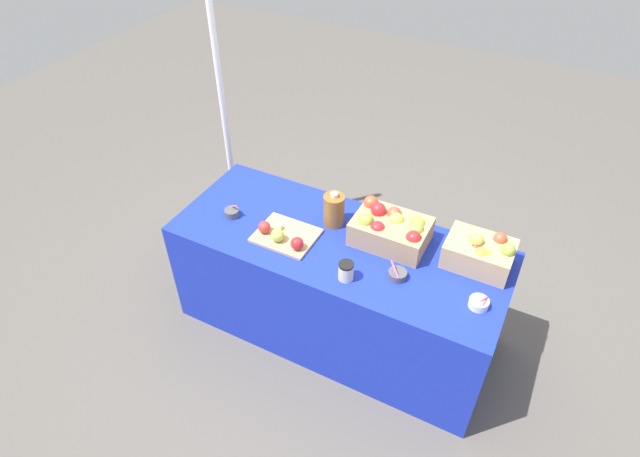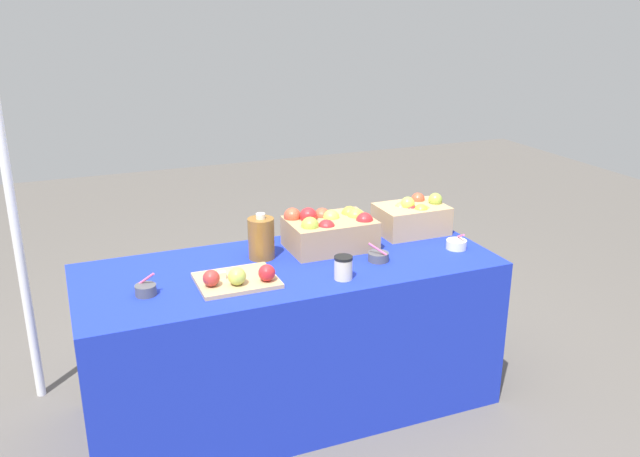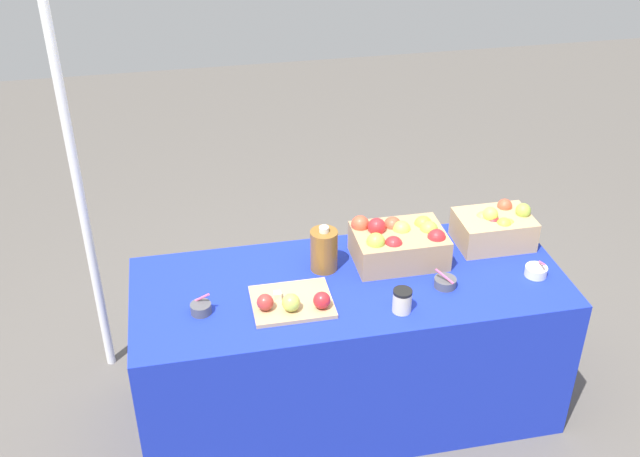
{
  "view_description": "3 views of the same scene",
  "coord_description": "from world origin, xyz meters",
  "px_view_note": "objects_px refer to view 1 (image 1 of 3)",
  "views": [
    {
      "loc": [
        0.91,
        -1.97,
        2.69
      ],
      "look_at": [
        -0.11,
        -0.01,
        0.79
      ],
      "focal_mm": 29.26,
      "sensor_mm": 36.0,
      "label": 1
    },
    {
      "loc": [
        -0.93,
        -2.65,
        1.89
      ],
      "look_at": [
        0.15,
        -0.01,
        0.89
      ],
      "focal_mm": 37.34,
      "sensor_mm": 36.0,
      "label": 2
    },
    {
      "loc": [
        -0.67,
        -2.62,
        2.67
      ],
      "look_at": [
        -0.12,
        0.05,
        1.0
      ],
      "focal_mm": 42.44,
      "sensor_mm": 36.0,
      "label": 3
    }
  ],
  "objects_px": {
    "apple_crate_middle": "(391,229)",
    "tent_pole": "(221,96)",
    "sample_bowl_near": "(397,274)",
    "sample_bowl_far": "(479,303)",
    "cutting_board_front": "(284,235)",
    "apple_crate_left": "(480,252)",
    "sample_bowl_mid": "(232,213)",
    "cider_jug": "(334,210)",
    "coffee_cup": "(346,271)"
  },
  "relations": [
    {
      "from": "cider_jug",
      "to": "apple_crate_middle",
      "type": "bearing_deg",
      "value": 0.68
    },
    {
      "from": "cutting_board_front",
      "to": "sample_bowl_far",
      "type": "relative_size",
      "value": 3.45
    },
    {
      "from": "cider_jug",
      "to": "tent_pole",
      "type": "distance_m",
      "value": 1.16
    },
    {
      "from": "apple_crate_middle",
      "to": "sample_bowl_mid",
      "type": "height_order",
      "value": "apple_crate_middle"
    },
    {
      "from": "sample_bowl_near",
      "to": "sample_bowl_mid",
      "type": "relative_size",
      "value": 1.05
    },
    {
      "from": "sample_bowl_mid",
      "to": "tent_pole",
      "type": "height_order",
      "value": "tent_pole"
    },
    {
      "from": "tent_pole",
      "to": "sample_bowl_far",
      "type": "bearing_deg",
      "value": -18.92
    },
    {
      "from": "cutting_board_front",
      "to": "tent_pole",
      "type": "height_order",
      "value": "tent_pole"
    },
    {
      "from": "sample_bowl_mid",
      "to": "cider_jug",
      "type": "bearing_deg",
      "value": 20.99
    },
    {
      "from": "cider_jug",
      "to": "coffee_cup",
      "type": "relative_size",
      "value": 2.1
    },
    {
      "from": "sample_bowl_near",
      "to": "sample_bowl_far",
      "type": "distance_m",
      "value": 0.42
    },
    {
      "from": "coffee_cup",
      "to": "tent_pole",
      "type": "relative_size",
      "value": 0.05
    },
    {
      "from": "apple_crate_middle",
      "to": "sample_bowl_far",
      "type": "relative_size",
      "value": 4.19
    },
    {
      "from": "cider_jug",
      "to": "coffee_cup",
      "type": "distance_m",
      "value": 0.45
    },
    {
      "from": "tent_pole",
      "to": "cider_jug",
      "type": "bearing_deg",
      "value": -22.26
    },
    {
      "from": "apple_crate_middle",
      "to": "sample_bowl_mid",
      "type": "bearing_deg",
      "value": -166.4
    },
    {
      "from": "sample_bowl_near",
      "to": "coffee_cup",
      "type": "bearing_deg",
      "value": -151.41
    },
    {
      "from": "tent_pole",
      "to": "coffee_cup",
      "type": "bearing_deg",
      "value": -31.54
    },
    {
      "from": "apple_crate_left",
      "to": "cider_jug",
      "type": "height_order",
      "value": "cider_jug"
    },
    {
      "from": "apple_crate_middle",
      "to": "tent_pole",
      "type": "bearing_deg",
      "value": 163.06
    },
    {
      "from": "apple_crate_left",
      "to": "coffee_cup",
      "type": "relative_size",
      "value": 3.34
    },
    {
      "from": "cutting_board_front",
      "to": "sample_bowl_near",
      "type": "relative_size",
      "value": 3.42
    },
    {
      "from": "tent_pole",
      "to": "apple_crate_middle",
      "type": "bearing_deg",
      "value": -16.94
    },
    {
      "from": "apple_crate_left",
      "to": "sample_bowl_mid",
      "type": "height_order",
      "value": "apple_crate_left"
    },
    {
      "from": "apple_crate_middle",
      "to": "coffee_cup",
      "type": "bearing_deg",
      "value": -104.22
    },
    {
      "from": "apple_crate_left",
      "to": "cutting_board_front",
      "type": "xyz_separation_m",
      "value": [
        -1.01,
        -0.3,
        -0.06
      ]
    },
    {
      "from": "cutting_board_front",
      "to": "cider_jug",
      "type": "relative_size",
      "value": 1.55
    },
    {
      "from": "apple_crate_left",
      "to": "sample_bowl_mid",
      "type": "bearing_deg",
      "value": -169.22
    },
    {
      "from": "cutting_board_front",
      "to": "cider_jug",
      "type": "xyz_separation_m",
      "value": [
        0.19,
        0.25,
        0.07
      ]
    },
    {
      "from": "sample_bowl_far",
      "to": "coffee_cup",
      "type": "distance_m",
      "value": 0.67
    },
    {
      "from": "apple_crate_middle",
      "to": "cider_jug",
      "type": "bearing_deg",
      "value": -179.32
    },
    {
      "from": "sample_bowl_mid",
      "to": "sample_bowl_far",
      "type": "relative_size",
      "value": 0.96
    },
    {
      "from": "cutting_board_front",
      "to": "sample_bowl_far",
      "type": "height_order",
      "value": "cutting_board_front"
    },
    {
      "from": "apple_crate_left",
      "to": "cutting_board_front",
      "type": "relative_size",
      "value": 1.03
    },
    {
      "from": "cutting_board_front",
      "to": "sample_bowl_near",
      "type": "xyz_separation_m",
      "value": [
        0.67,
        0.01,
        -0.01
      ]
    },
    {
      "from": "sample_bowl_near",
      "to": "apple_crate_left",
      "type": "bearing_deg",
      "value": 40.38
    },
    {
      "from": "sample_bowl_far",
      "to": "tent_pole",
      "type": "xyz_separation_m",
      "value": [
        -1.96,
        0.67,
        0.35
      ]
    },
    {
      "from": "apple_crate_middle",
      "to": "tent_pole",
      "type": "xyz_separation_m",
      "value": [
        -1.39,
        0.42,
        0.29
      ]
    },
    {
      "from": "apple_crate_left",
      "to": "coffee_cup",
      "type": "distance_m",
      "value": 0.71
    },
    {
      "from": "apple_crate_left",
      "to": "coffee_cup",
      "type": "xyz_separation_m",
      "value": [
        -0.57,
        -0.42,
        -0.03
      ]
    },
    {
      "from": "apple_crate_left",
      "to": "sample_bowl_near",
      "type": "xyz_separation_m",
      "value": [
        -0.34,
        -0.29,
        -0.06
      ]
    },
    {
      "from": "sample_bowl_near",
      "to": "cider_jug",
      "type": "relative_size",
      "value": 0.45
    },
    {
      "from": "sample_bowl_near",
      "to": "cutting_board_front",
      "type": "bearing_deg",
      "value": -178.85
    },
    {
      "from": "cutting_board_front",
      "to": "sample_bowl_mid",
      "type": "height_order",
      "value": "same"
    },
    {
      "from": "apple_crate_middle",
      "to": "cutting_board_front",
      "type": "bearing_deg",
      "value": -154.11
    },
    {
      "from": "sample_bowl_mid",
      "to": "tent_pole",
      "type": "relative_size",
      "value": 0.04
    },
    {
      "from": "cutting_board_front",
      "to": "tent_pole",
      "type": "distance_m",
      "value": 1.15
    },
    {
      "from": "cutting_board_front",
      "to": "sample_bowl_far",
      "type": "distance_m",
      "value": 1.09
    },
    {
      "from": "sample_bowl_far",
      "to": "cider_jug",
      "type": "height_order",
      "value": "cider_jug"
    },
    {
      "from": "apple_crate_left",
      "to": "cutting_board_front",
      "type": "bearing_deg",
      "value": -163.34
    }
  ]
}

